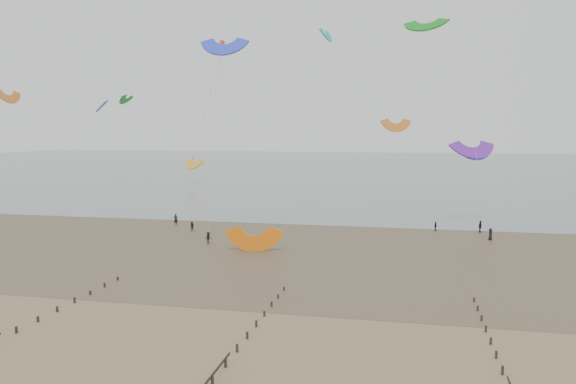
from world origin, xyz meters
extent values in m
plane|color=brown|center=(0.00, 0.00, 0.00)|extent=(500.00, 500.00, 0.00)
plane|color=#475654|center=(0.00, 200.00, 0.03)|extent=(500.00, 500.00, 0.00)
plane|color=#473A28|center=(0.00, 35.00, 0.01)|extent=(500.00, 500.00, 0.00)
ellipsoid|color=slate|center=(-18.00, 22.00, 0.01)|extent=(23.60, 14.36, 0.01)
ellipsoid|color=slate|center=(12.00, 38.00, 0.01)|extent=(33.64, 18.32, 0.01)
ellipsoid|color=slate|center=(-40.00, 40.00, 0.01)|extent=(26.95, 14.22, 0.01)
cube|color=black|center=(-14.00, -3.79, 0.26)|extent=(0.16, 0.16, 0.62)
cube|color=black|center=(-14.00, -1.16, 0.25)|extent=(0.16, 0.16, 0.59)
cube|color=black|center=(-14.00, 1.47, 0.23)|extent=(0.16, 0.16, 0.57)
cube|color=black|center=(-14.00, 4.11, 0.22)|extent=(0.16, 0.16, 0.54)
cube|color=black|center=(-14.00, 6.74, 0.20)|extent=(0.16, 0.16, 0.51)
cube|color=black|center=(-14.00, 9.37, 0.19)|extent=(0.16, 0.16, 0.48)
cube|color=black|center=(-14.00, 12.00, 0.17)|extent=(0.16, 0.16, 0.45)
cube|color=black|center=(4.00, -9.05, 0.29)|extent=(0.16, 0.16, 0.68)
cube|color=black|center=(4.00, -6.42, 0.28)|extent=(0.16, 0.16, 0.65)
cube|color=black|center=(4.00, -3.79, 0.26)|extent=(0.16, 0.16, 0.62)
cube|color=black|center=(4.00, -1.16, 0.25)|extent=(0.16, 0.16, 0.59)
cube|color=black|center=(4.00, 1.47, 0.23)|extent=(0.16, 0.16, 0.57)
cube|color=black|center=(4.00, 4.11, 0.22)|extent=(0.16, 0.16, 0.54)
cube|color=black|center=(4.00, 6.74, 0.20)|extent=(0.16, 0.16, 0.51)
cube|color=black|center=(4.00, 9.37, 0.19)|extent=(0.16, 0.16, 0.48)
cube|color=black|center=(4.00, 12.00, 0.17)|extent=(0.16, 0.16, 0.45)
cube|color=black|center=(22.00, -3.79, 0.26)|extent=(0.16, 0.16, 0.62)
cube|color=black|center=(22.00, -1.16, 0.25)|extent=(0.16, 0.16, 0.59)
cube|color=black|center=(22.00, 1.47, 0.23)|extent=(0.16, 0.16, 0.57)
cube|color=black|center=(22.00, 4.11, 0.22)|extent=(0.16, 0.16, 0.54)
cube|color=black|center=(22.00, 6.74, 0.20)|extent=(0.16, 0.16, 0.51)
cube|color=black|center=(22.00, 9.37, 0.19)|extent=(0.16, 0.16, 0.48)
cube|color=black|center=(22.00, 12.00, 0.17)|extent=(0.16, 0.16, 0.45)
imported|color=black|center=(-21.86, 45.69, 0.95)|extent=(0.73, 0.51, 1.90)
imported|color=black|center=(27.00, 48.97, 0.93)|extent=(0.90, 1.17, 1.85)
imported|color=black|center=(-11.18, 32.10, 0.84)|extent=(1.12, 1.25, 1.68)
imported|color=black|center=(-17.09, 40.94, 0.75)|extent=(0.85, 0.74, 1.49)
imported|color=black|center=(27.66, 42.96, 0.86)|extent=(0.67, 0.92, 1.73)
imported|color=black|center=(20.30, 48.72, 0.75)|extent=(0.68, 0.95, 1.50)
camera|label=1|loc=(15.54, -40.84, 15.89)|focal=35.00mm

